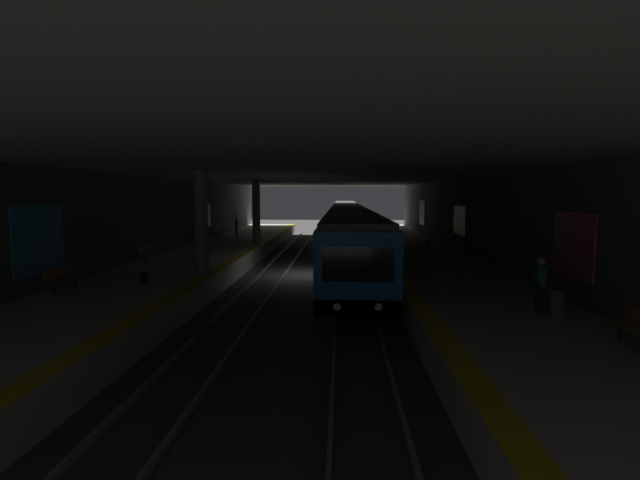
% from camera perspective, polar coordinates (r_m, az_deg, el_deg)
% --- Properties ---
extents(ground_plane, '(120.00, 120.00, 0.00)m').
position_cam_1_polar(ground_plane, '(27.13, -1.01, -4.23)').
color(ground_plane, '#42423F').
extents(track_left, '(60.00, 1.53, 0.16)m').
position_cam_1_polar(track_left, '(27.07, 3.66, -4.09)').
color(track_left, gray).
rests_on(track_left, ground).
extents(track_right, '(60.00, 1.53, 0.16)m').
position_cam_1_polar(track_right, '(27.34, -5.63, -4.01)').
color(track_right, gray).
rests_on(track_right, ground).
extents(platform_left, '(60.00, 5.30, 1.06)m').
position_cam_1_polar(platform_left, '(27.43, 12.79, -3.15)').
color(platform_left, beige).
rests_on(platform_left, ground).
extents(platform_right, '(60.00, 5.30, 1.06)m').
position_cam_1_polar(platform_right, '(28.21, -14.42, -2.95)').
color(platform_right, beige).
rests_on(platform_right, ground).
extents(wall_left, '(60.00, 0.56, 5.60)m').
position_cam_1_polar(wall_left, '(27.88, 18.76, 1.54)').
color(wall_left, '#56565B').
rests_on(wall_left, ground).
extents(wall_right, '(60.00, 0.56, 5.60)m').
position_cam_1_polar(wall_right, '(28.96, -20.03, 1.63)').
color(wall_right, '#56565B').
rests_on(wall_right, ground).
extents(ceiling_slab, '(60.00, 19.40, 0.40)m').
position_cam_1_polar(ceiling_slab, '(26.77, -1.03, 8.10)').
color(ceiling_slab, beige).
rests_on(ceiling_slab, wall_left).
extents(pillar_near, '(0.56, 0.56, 4.55)m').
position_cam_1_polar(pillar_near, '(21.03, -14.08, 1.92)').
color(pillar_near, gray).
rests_on(pillar_near, platform_right).
extents(pillar_far, '(0.56, 0.56, 4.55)m').
position_cam_1_polar(pillar_far, '(33.90, -7.68, 3.31)').
color(pillar_far, gray).
rests_on(pillar_far, platform_right).
extents(metro_train, '(59.52, 2.83, 3.49)m').
position_cam_1_polar(metro_train, '(44.44, 3.24, 2.17)').
color(metro_train, '#19569E').
rests_on(metro_train, track_left).
extents(bench_left_mid, '(1.70, 0.47, 0.86)m').
position_cam_1_polar(bench_left_mid, '(28.58, 16.44, -0.77)').
color(bench_left_mid, '#262628').
rests_on(bench_left_mid, platform_left).
extents(bench_right_near, '(1.70, 0.47, 0.86)m').
position_cam_1_polar(bench_right_near, '(19.75, -28.66, -3.92)').
color(bench_right_near, '#262628').
rests_on(bench_right_near, platform_right).
extents(bench_right_mid, '(1.70, 0.47, 0.86)m').
position_cam_1_polar(bench_right_mid, '(26.56, -20.06, -1.34)').
color(bench_right_mid, '#262628').
rests_on(bench_right_mid, platform_right).
extents(bench_right_far, '(1.70, 0.47, 0.86)m').
position_cam_1_polar(bench_right_far, '(39.94, -12.26, 1.03)').
color(bench_right_far, '#262628').
rests_on(bench_right_far, platform_right).
extents(person_waiting_near, '(0.60, 0.23, 1.67)m').
position_cam_1_polar(person_waiting_near, '(15.57, 24.98, -4.69)').
color(person_waiting_near, black).
rests_on(person_waiting_near, platform_left).
extents(person_walking_mid, '(0.60, 0.22, 1.59)m').
position_cam_1_polar(person_walking_mid, '(24.52, -13.51, -0.92)').
color(person_walking_mid, '#434343').
rests_on(person_walking_mid, platform_right).
extents(person_standing_far, '(0.60, 0.22, 1.64)m').
position_cam_1_polar(person_standing_far, '(39.66, -10.02, 1.57)').
color(person_standing_far, '#434343').
rests_on(person_standing_far, platform_right).
extents(suitcase_rolling, '(0.38, 0.22, 0.91)m').
position_cam_1_polar(suitcase_rolling, '(32.30, 12.82, -0.38)').
color(suitcase_rolling, maroon).
rests_on(suitcase_rolling, platform_left).
extents(backpack_on_floor, '(0.30, 0.20, 0.40)m').
position_cam_1_polar(backpack_on_floor, '(20.38, -20.40, -4.24)').
color(backpack_on_floor, black).
rests_on(backpack_on_floor, platform_right).
extents(trash_bin, '(0.44, 0.44, 0.85)m').
position_cam_1_polar(trash_bin, '(15.07, 26.71, -6.95)').
color(trash_bin, '#595B5E').
rests_on(trash_bin, platform_left).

